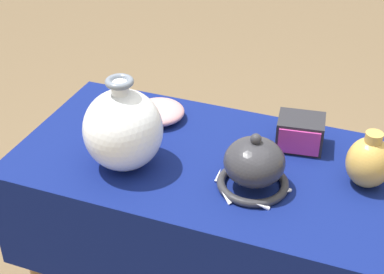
% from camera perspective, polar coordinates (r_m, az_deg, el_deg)
% --- Properties ---
extents(display_table, '(1.12, 0.58, 0.76)m').
position_cam_1_polar(display_table, '(1.69, 1.96, -5.32)').
color(display_table, olive).
rests_on(display_table, ground_plane).
extents(vase_tall_bulbous, '(0.21, 0.21, 0.27)m').
position_cam_1_polar(vase_tall_bulbous, '(1.57, -6.71, 0.76)').
color(vase_tall_bulbous, white).
rests_on(vase_tall_bulbous, display_table).
extents(vase_dome_bell, '(0.20, 0.19, 0.17)m').
position_cam_1_polar(vase_dome_bell, '(1.52, 6.03, -2.84)').
color(vase_dome_bell, '#2D2D33').
rests_on(vase_dome_bell, display_table).
extents(mosaic_tile_box, '(0.14, 0.13, 0.09)m').
position_cam_1_polar(mosaic_tile_box, '(1.71, 10.45, 0.42)').
color(mosaic_tile_box, '#232328').
rests_on(mosaic_tile_box, display_table).
extents(bowl_shallow_rose, '(0.16, 0.16, 0.05)m').
position_cam_1_polar(bowl_shallow_rose, '(1.82, -3.24, 2.46)').
color(bowl_shallow_rose, '#D19399').
rests_on(bowl_shallow_rose, display_table).
extents(jar_round_ochre, '(0.12, 0.12, 0.16)m').
position_cam_1_polar(jar_round_ochre, '(1.58, 16.79, -2.32)').
color(jar_round_ochre, gold).
rests_on(jar_round_ochre, display_table).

